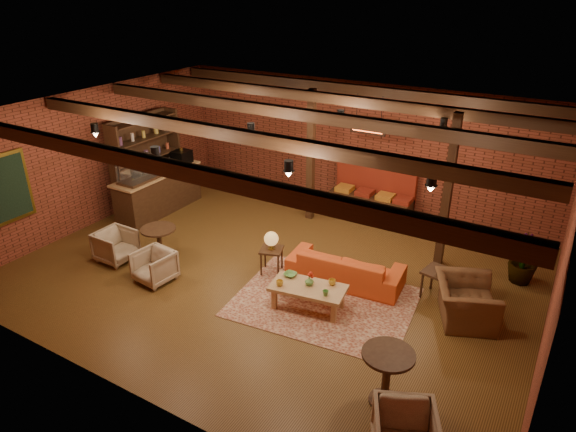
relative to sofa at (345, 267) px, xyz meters
The scene contains 28 objects.
floor 1.49m from the sofa, 167.96° to the right, with size 10.00×10.00×0.00m, color #3E270F.
ceiling 3.22m from the sofa, 167.96° to the right, with size 10.00×8.00×0.02m, color black.
wall_back 4.16m from the sofa, 111.08° to the left, with size 10.00×0.02×3.20m, color brown.
wall_front 4.71m from the sofa, 108.32° to the right, with size 10.00×0.02×3.20m, color brown.
wall_left 6.56m from the sofa, behind, with size 0.02×8.00×3.20m, color brown.
wall_right 3.81m from the sofa, ahead, with size 0.02×8.00×3.20m, color brown.
ceiling_beams 3.12m from the sofa, 167.96° to the right, with size 9.80×6.40×0.22m, color black, non-canonical shape.
ceiling_pipe 3.17m from the sofa, 137.71° to the left, with size 0.12×0.12×9.60m, color black.
post_left 3.32m from the sofa, 131.41° to the left, with size 0.16×0.16×3.20m, color black.
post_right 2.53m from the sofa, 50.97° to the left, with size 0.16×0.16×3.20m, color black.
service_counter 5.59m from the sofa, behind, with size 0.80×2.50×1.60m, color black, non-canonical shape.
plant_counter 5.57m from the sofa, behind, with size 0.35×0.39×0.30m, color #337F33.
shelving_hutch 6.04m from the sofa, behind, with size 0.52×2.00×2.40m, color black, non-canonical shape.
chalkboard_menu 6.98m from the sofa, 157.72° to the right, with size 0.08×0.96×1.46m, color black.
banquette 3.35m from the sofa, 104.26° to the left, with size 2.10×0.70×1.00m, color maroon, non-canonical shape.
service_sign 3.55m from the sofa, 106.44° to the left, with size 0.86×0.06×0.30m, color #F04B18.
ceiling_spotlights 2.92m from the sofa, 167.96° to the right, with size 6.40×4.40×0.28m, color black, non-canonical shape.
rug 0.90m from the sofa, 92.44° to the right, with size 3.20×2.44×0.01m, color maroon.
sofa is the anchor object (origin of this frame).
coffee_table 1.17m from the sofa, 100.74° to the right, with size 1.43×0.86×0.71m.
side_table_lamp 1.54m from the sofa, 163.72° to the right, with size 0.55×0.55×0.91m.
round_table_left 3.92m from the sofa, 162.21° to the right, with size 0.72×0.72×0.75m.
armchair_a 4.83m from the sofa, 159.87° to the right, with size 0.72×0.68×0.74m, color beige.
armchair_b 3.75m from the sofa, 150.21° to the right, with size 0.69×0.64×0.71m, color beige.
armchair_right 2.31m from the sofa, ahead, with size 1.13×0.73×0.98m, color brown.
side_table_book 1.75m from the sofa, 12.52° to the left, with size 0.60×0.60×0.59m.
round_table_right 3.18m from the sofa, 55.13° to the right, with size 0.73×0.73×0.86m.
plant_tall 3.65m from the sofa, 30.82° to the left, with size 1.64×1.64×2.93m, color #4C7F4C.
Camera 1 is at (4.86, -7.72, 5.46)m, focal length 32.00 mm.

